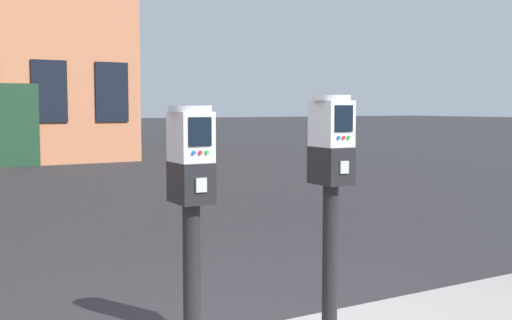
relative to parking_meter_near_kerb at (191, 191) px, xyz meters
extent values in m
cylinder|color=black|center=(0.00, 0.00, -0.50)|extent=(0.09, 0.09, 0.89)
cube|color=black|center=(0.00, 0.00, 0.04)|extent=(0.18, 0.24, 0.21)
cube|color=#A5A8AD|center=(0.00, -0.13, 0.04)|extent=(0.06, 0.01, 0.07)
cube|color=#B7BABF|center=(0.00, 0.00, 0.27)|extent=(0.18, 0.23, 0.25)
cube|color=black|center=(0.00, -0.12, 0.30)|extent=(0.12, 0.01, 0.14)
cylinder|color=blue|center=(-0.04, -0.12, 0.20)|extent=(0.02, 0.01, 0.02)
cylinder|color=red|center=(0.00, -0.12, 0.20)|extent=(0.02, 0.01, 0.02)
cylinder|color=green|center=(0.03, -0.12, 0.20)|extent=(0.02, 0.01, 0.02)
cylinder|color=#B7BABF|center=(0.00, 0.00, 0.41)|extent=(0.22, 0.22, 0.03)
cylinder|color=black|center=(0.88, 0.00, -0.48)|extent=(0.09, 0.09, 0.93)
cube|color=black|center=(0.88, 0.00, 0.09)|extent=(0.18, 0.24, 0.21)
cube|color=#A5A8AD|center=(0.88, -0.13, 0.09)|extent=(0.06, 0.01, 0.07)
cube|color=#B7BABF|center=(0.88, 0.00, 0.33)|extent=(0.18, 0.23, 0.26)
cube|color=black|center=(0.88, -0.12, 0.36)|extent=(0.12, 0.01, 0.15)
cylinder|color=blue|center=(0.84, -0.12, 0.25)|extent=(0.02, 0.01, 0.02)
cylinder|color=red|center=(0.88, -0.12, 0.25)|extent=(0.02, 0.01, 0.02)
cylinder|color=green|center=(0.91, -0.12, 0.25)|extent=(0.02, 0.01, 0.02)
cylinder|color=#B7BABF|center=(0.88, 0.00, 0.47)|extent=(0.22, 0.22, 0.03)
cube|color=black|center=(2.45, 13.88, 0.83)|extent=(0.90, 0.06, 1.60)
cube|color=black|center=(4.09, 13.88, 0.83)|extent=(0.90, 0.06, 1.60)
cube|color=#193823|center=(1.67, 13.88, -0.04)|extent=(1.00, 0.07, 2.10)
camera|label=1|loc=(-1.33, -2.88, 0.42)|focal=44.47mm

